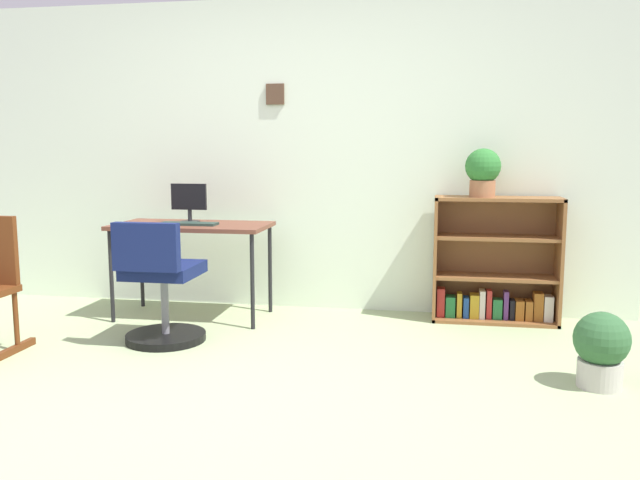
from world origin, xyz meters
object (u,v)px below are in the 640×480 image
object	(u,v)px
keyboard	(189,224)
bookshelf_low	(495,268)
monitor	(189,202)
potted_plant_on_shelf	(483,171)
desk	(192,231)
office_chair	(161,290)
potted_plant_floor	(601,348)

from	to	relation	value
keyboard	bookshelf_low	world-z (taller)	bookshelf_low
monitor	potted_plant_on_shelf	size ratio (longest dim) A/B	0.84
monitor	potted_plant_on_shelf	distance (m)	2.16
keyboard	bookshelf_low	bearing A→B (deg)	9.77
desk	office_chair	size ratio (longest dim) A/B	1.40
desk	potted_plant_floor	size ratio (longest dim) A/B	2.80
bookshelf_low	potted_plant_floor	distance (m)	1.40
potted_plant_on_shelf	potted_plant_floor	distance (m)	1.64
office_chair	potted_plant_on_shelf	distance (m)	2.38
desk	monitor	bearing A→B (deg)	122.16
potted_plant_floor	desk	bearing A→B (deg)	159.09
office_chair	bookshelf_low	bearing A→B (deg)	24.29
potted_plant_on_shelf	potted_plant_floor	size ratio (longest dim) A/B	0.85
bookshelf_low	potted_plant_floor	xyz separation A→B (m)	(0.44, -1.32, -0.18)
keyboard	potted_plant_floor	xyz separation A→B (m)	(2.64, -0.94, -0.50)
desk	office_chair	distance (m)	0.74
office_chair	potted_plant_on_shelf	bearing A→B (deg)	24.18
keyboard	desk	bearing A→B (deg)	95.12
desk	bookshelf_low	size ratio (longest dim) A/B	1.25
desk	bookshelf_low	distance (m)	2.25
bookshelf_low	potted_plant_floor	size ratio (longest dim) A/B	2.25
monitor	bookshelf_low	xyz separation A→B (m)	(2.26, 0.24, -0.47)
bookshelf_low	potted_plant_floor	bearing A→B (deg)	-71.66
bookshelf_low	potted_plant_on_shelf	world-z (taller)	potted_plant_on_shelf
keyboard	potted_plant_on_shelf	xyz separation A→B (m)	(2.09, 0.32, 0.39)
monitor	potted_plant_on_shelf	world-z (taller)	potted_plant_on_shelf
office_chair	potted_plant_floor	size ratio (longest dim) A/B	2.00
monitor	keyboard	bearing A→B (deg)	-70.79
keyboard	office_chair	bearing A→B (deg)	-86.80
desk	potted_plant_on_shelf	distance (m)	2.16
desk	bookshelf_low	xyz separation A→B (m)	(2.21, 0.30, -0.26)
desk	bookshelf_low	bearing A→B (deg)	7.84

